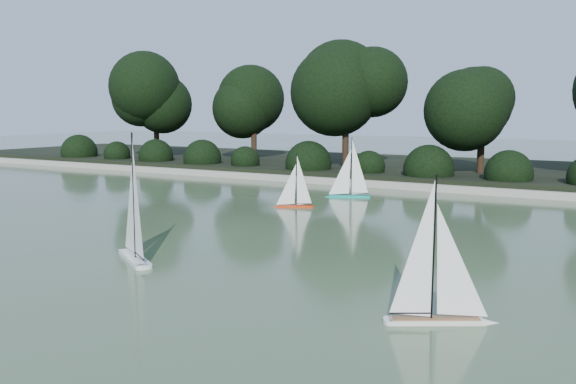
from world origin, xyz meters
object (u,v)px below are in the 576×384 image
at_px(sailboat_white_a, 132,238).
at_px(sailboat_orange, 292,198).
at_px(sailboat_teal, 346,187).
at_px(sailboat_white_b, 445,299).

bearing_deg(sailboat_white_a, sailboat_orange, 95.63).
bearing_deg(sailboat_teal, sailboat_orange, -98.67).
relative_size(sailboat_white_a, sailboat_teal, 1.24).
relative_size(sailboat_white_b, sailboat_orange, 1.28).
bearing_deg(sailboat_orange, sailboat_white_a, -84.37).
bearing_deg(sailboat_teal, sailboat_white_a, -88.34).
xyz_separation_m(sailboat_white_b, sailboat_teal, (-4.81, 7.72, -0.00)).
bearing_deg(sailboat_white_b, sailboat_white_a, 174.62).
distance_m(sailboat_white_b, sailboat_orange, 7.66).
bearing_deg(sailboat_orange, sailboat_white_b, -48.07).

